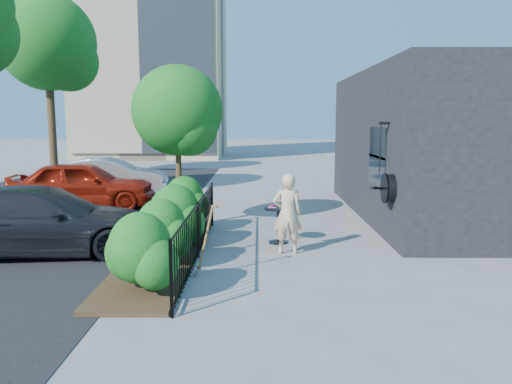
{
  "coord_description": "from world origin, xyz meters",
  "views": [
    {
      "loc": [
        -0.32,
        -9.46,
        2.67
      ],
      "look_at": [
        -0.38,
        0.69,
        1.2
      ],
      "focal_mm": 35.0,
      "sensor_mm": 36.0,
      "label": 1
    }
  ],
  "objects_px": {
    "street_tree_far": "(48,48)",
    "car_silver": "(110,177)",
    "patio_tree": "(180,116)",
    "cafe_table": "(278,219)",
    "car_darkgrey": "(42,220)",
    "car_red": "(83,184)",
    "woman": "(287,214)",
    "shovel": "(204,245)"
  },
  "relations": [
    {
      "from": "cafe_table",
      "to": "car_silver",
      "type": "relative_size",
      "value": 0.21
    },
    {
      "from": "shovel",
      "to": "patio_tree",
      "type": "bearing_deg",
      "value": 104.02
    },
    {
      "from": "cafe_table",
      "to": "street_tree_far",
      "type": "bearing_deg",
      "value": 128.19
    },
    {
      "from": "patio_tree",
      "to": "cafe_table",
      "type": "xyz_separation_m",
      "value": [
        2.34,
        -1.57,
        -2.22
      ]
    },
    {
      "from": "cafe_table",
      "to": "car_darkgrey",
      "type": "xyz_separation_m",
      "value": [
        -4.77,
        -0.86,
        0.13
      ]
    },
    {
      "from": "patio_tree",
      "to": "street_tree_far",
      "type": "height_order",
      "value": "street_tree_far"
    },
    {
      "from": "street_tree_far",
      "to": "cafe_table",
      "type": "bearing_deg",
      "value": -51.81
    },
    {
      "from": "car_red",
      "to": "patio_tree",
      "type": "bearing_deg",
      "value": -136.11
    },
    {
      "from": "shovel",
      "to": "car_darkgrey",
      "type": "height_order",
      "value": "car_darkgrey"
    },
    {
      "from": "patio_tree",
      "to": "shovel",
      "type": "height_order",
      "value": "patio_tree"
    },
    {
      "from": "street_tree_far",
      "to": "car_silver",
      "type": "xyz_separation_m",
      "value": [
        4.32,
        -5.84,
        -5.24
      ]
    },
    {
      "from": "shovel",
      "to": "car_red",
      "type": "height_order",
      "value": "car_red"
    },
    {
      "from": "car_darkgrey",
      "to": "cafe_table",
      "type": "bearing_deg",
      "value": -86.71
    },
    {
      "from": "patio_tree",
      "to": "car_silver",
      "type": "bearing_deg",
      "value": 122.28
    },
    {
      "from": "street_tree_far",
      "to": "car_silver",
      "type": "distance_m",
      "value": 8.96
    },
    {
      "from": "patio_tree",
      "to": "car_red",
      "type": "xyz_separation_m",
      "value": [
        -3.44,
        2.79,
        -2.04
      ]
    },
    {
      "from": "street_tree_far",
      "to": "car_silver",
      "type": "bearing_deg",
      "value": -53.55
    },
    {
      "from": "cafe_table",
      "to": "woman",
      "type": "bearing_deg",
      "value": -80.23
    },
    {
      "from": "shovel",
      "to": "car_silver",
      "type": "relative_size",
      "value": 0.31
    },
    {
      "from": "car_red",
      "to": "street_tree_far",
      "type": "bearing_deg",
      "value": 19.79
    },
    {
      "from": "cafe_table",
      "to": "woman",
      "type": "height_order",
      "value": "woman"
    },
    {
      "from": "cafe_table",
      "to": "car_darkgrey",
      "type": "height_order",
      "value": "car_darkgrey"
    },
    {
      "from": "street_tree_far",
      "to": "car_red",
      "type": "xyz_separation_m",
      "value": [
        4.26,
        -8.41,
        -5.19
      ]
    },
    {
      "from": "shovel",
      "to": "car_red",
      "type": "xyz_separation_m",
      "value": [
        -4.42,
        6.72,
        0.16
      ]
    },
    {
      "from": "street_tree_far",
      "to": "car_darkgrey",
      "type": "relative_size",
      "value": 1.78
    },
    {
      "from": "street_tree_far",
      "to": "woman",
      "type": "height_order",
      "value": "street_tree_far"
    },
    {
      "from": "car_red",
      "to": "car_silver",
      "type": "height_order",
      "value": "car_red"
    },
    {
      "from": "patio_tree",
      "to": "woman",
      "type": "relative_size",
      "value": 2.43
    },
    {
      "from": "car_silver",
      "to": "car_red",
      "type": "bearing_deg",
      "value": 172.3
    },
    {
      "from": "cafe_table",
      "to": "car_silver",
      "type": "bearing_deg",
      "value": 129.6
    },
    {
      "from": "patio_tree",
      "to": "street_tree_far",
      "type": "bearing_deg",
      "value": 124.51
    },
    {
      "from": "woman",
      "to": "car_silver",
      "type": "xyz_separation_m",
      "value": [
        -5.87,
        7.77,
        -0.14
      ]
    },
    {
      "from": "cafe_table",
      "to": "car_red",
      "type": "relative_size",
      "value": 0.2
    },
    {
      "from": "car_darkgrey",
      "to": "street_tree_far",
      "type": "bearing_deg",
      "value": 14.17
    },
    {
      "from": "woman",
      "to": "shovel",
      "type": "bearing_deg",
      "value": 43.29
    },
    {
      "from": "patio_tree",
      "to": "car_darkgrey",
      "type": "xyz_separation_m",
      "value": [
        -2.43,
        -2.43,
        -2.09
      ]
    },
    {
      "from": "car_silver",
      "to": "shovel",
      "type": "bearing_deg",
      "value": -161.35
    },
    {
      "from": "patio_tree",
      "to": "cafe_table",
      "type": "bearing_deg",
      "value": -33.77
    },
    {
      "from": "patio_tree",
      "to": "car_darkgrey",
      "type": "distance_m",
      "value": 4.02
    },
    {
      "from": "woman",
      "to": "car_silver",
      "type": "relative_size",
      "value": 0.4
    },
    {
      "from": "car_red",
      "to": "car_darkgrey",
      "type": "relative_size",
      "value": 0.92
    },
    {
      "from": "street_tree_far",
      "to": "patio_tree",
      "type": "bearing_deg",
      "value": -55.49
    }
  ]
}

